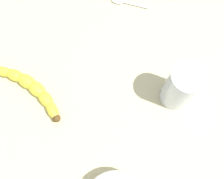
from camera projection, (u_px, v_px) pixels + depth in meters
wooden_tabletop at (118, 90)px, 62.76cm from camera, size 120.00×120.00×3.00cm
banana at (30, 87)px, 59.69cm from camera, size 21.57×10.04×3.28cm
smoothie_glass at (181, 88)px, 54.98cm from camera, size 7.49×7.49×12.63cm
teaspoon at (120, 1)px, 70.33cm from camera, size 9.48×8.35×0.80cm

